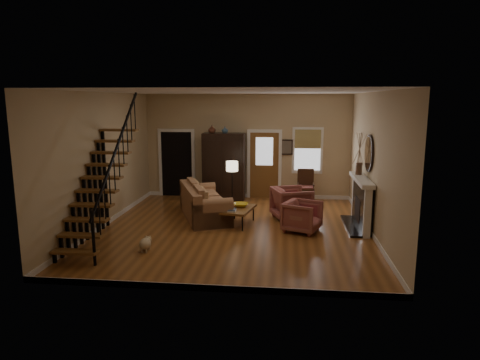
# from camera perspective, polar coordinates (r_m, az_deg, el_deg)

# --- Properties ---
(room) EXTENTS (7.00, 7.33, 3.30)m
(room) POSITION_cam_1_polar(r_m,az_deg,el_deg) (11.98, -1.76, 2.92)
(room) COLOR #925525
(room) RESTS_ON ground
(staircase) EXTENTS (0.94, 2.80, 3.20)m
(staircase) POSITION_cam_1_polar(r_m,az_deg,el_deg) (9.68, -18.32, 1.10)
(staircase) COLOR brown
(staircase) RESTS_ON ground
(fireplace) EXTENTS (0.33, 1.95, 2.30)m
(fireplace) POSITION_cam_1_polar(r_m,az_deg,el_deg) (10.93, 16.07, -2.34)
(fireplace) COLOR black
(fireplace) RESTS_ON ground
(armoire) EXTENTS (1.30, 0.60, 2.10)m
(armoire) POSITION_cam_1_polar(r_m,az_deg,el_deg) (13.44, -2.15, 1.80)
(armoire) COLOR black
(armoire) RESTS_ON ground
(vase_a) EXTENTS (0.24, 0.24, 0.25)m
(vase_a) POSITION_cam_1_polar(r_m,az_deg,el_deg) (13.27, -3.75, 6.77)
(vase_a) COLOR #4C2619
(vase_a) RESTS_ON armoire
(vase_b) EXTENTS (0.20, 0.20, 0.21)m
(vase_b) POSITION_cam_1_polar(r_m,az_deg,el_deg) (13.21, -2.03, 6.69)
(vase_b) COLOR #334C60
(vase_b) RESTS_ON armoire
(sofa) EXTENTS (1.78, 2.51, 0.86)m
(sofa) POSITION_cam_1_polar(r_m,az_deg,el_deg) (11.44, -4.73, -2.96)
(sofa) COLOR #9B6A46
(sofa) RESTS_ON ground
(coffee_table) EXTENTS (0.86, 1.23, 0.43)m
(coffee_table) POSITION_cam_1_polar(r_m,az_deg,el_deg) (10.84, -0.25, -4.87)
(coffee_table) COLOR brown
(coffee_table) RESTS_ON ground
(bowl) EXTENTS (0.38, 0.38, 0.09)m
(bowl) POSITION_cam_1_polar(r_m,az_deg,el_deg) (10.91, 0.10, -3.35)
(bowl) COLOR gold
(bowl) RESTS_ON coffee_table
(books) EXTENTS (0.21, 0.28, 0.05)m
(books) POSITION_cam_1_polar(r_m,az_deg,el_deg) (10.50, -1.08, -4.02)
(books) COLOR beige
(books) RESTS_ON coffee_table
(armchair_left) EXTENTS (1.05, 1.04, 0.74)m
(armchair_left) POSITION_cam_1_polar(r_m,az_deg,el_deg) (10.35, 8.31, -4.84)
(armchair_left) COLOR maroon
(armchair_left) RESTS_ON ground
(armchair_right) EXTENTS (1.19, 1.18, 0.85)m
(armchair_right) POSITION_cam_1_polar(r_m,az_deg,el_deg) (11.37, 6.89, -3.11)
(armchair_right) COLOR maroon
(armchair_right) RESTS_ON ground
(floor_lamp) EXTENTS (0.42, 0.42, 1.44)m
(floor_lamp) POSITION_cam_1_polar(r_m,az_deg,el_deg) (11.97, -1.06, -0.91)
(floor_lamp) COLOR black
(floor_lamp) RESTS_ON ground
(side_chair) EXTENTS (0.54, 0.54, 1.02)m
(side_chair) POSITION_cam_1_polar(r_m,az_deg,el_deg) (13.22, 8.75, -0.85)
(side_chair) COLOR #3A2212
(side_chair) RESTS_ON ground
(dog) EXTENTS (0.24, 0.40, 0.29)m
(dog) POSITION_cam_1_polar(r_m,az_deg,el_deg) (9.22, -12.54, -8.40)
(dog) COLOR beige
(dog) RESTS_ON ground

